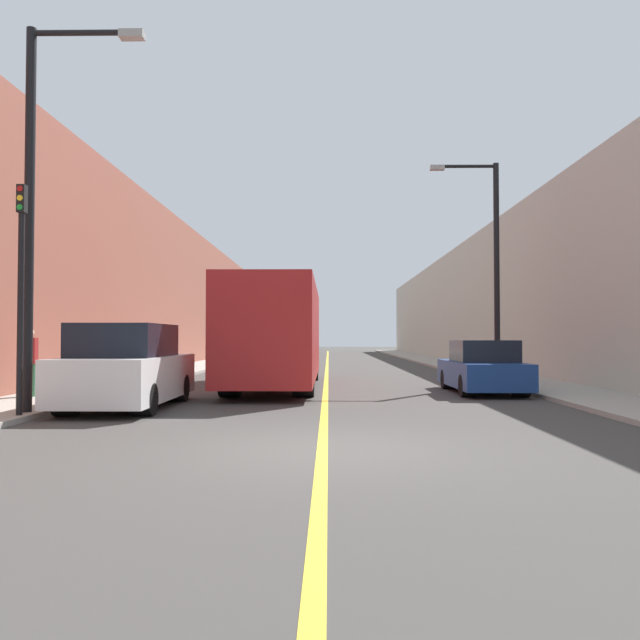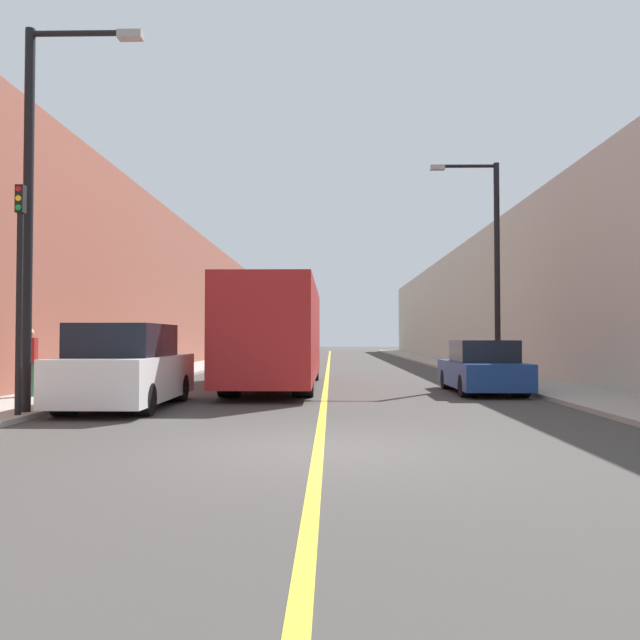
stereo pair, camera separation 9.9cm
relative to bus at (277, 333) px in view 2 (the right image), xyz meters
The scene contains 13 objects.
ground_plane 11.51m from the bus, 81.96° to the right, with size 200.00×200.00×0.00m, color #3F3D3A.
sidewalk_left 19.57m from the bus, 106.07° to the left, with size 2.54×72.00×0.11m, color #9E998E.
sidewalk_right 20.67m from the bus, 65.40° to the left, with size 2.54×72.00×0.11m, color #9E998E.
building_row_left 20.78m from the bus, 114.83° to the left, with size 4.00×72.00×8.31m, color brown.
building_row_right 22.25m from the bus, 57.68° to the left, with size 4.00×72.00×7.42m, color #B7B2A3.
road_center_line 18.88m from the bus, 85.14° to the left, with size 0.16×72.00×0.01m, color gold.
bus is the anchor object (origin of this frame).
parked_suv_left 6.81m from the bus, 115.75° to the right, with size 2.04×4.76×1.93m.
car_right_near 6.59m from the bus, 18.00° to the right, with size 1.85×4.38×1.54m.
street_lamp_left 9.28m from the bus, 118.56° to the right, with size 2.42×0.24×7.86m.
street_lamp_right 8.05m from the bus, 12.42° to the left, with size 2.42×0.24×7.67m.
traffic_light 9.37m from the bus, 117.58° to the right, with size 0.16×0.18×4.50m.
pedestrian 7.51m from the bus, 143.12° to the right, with size 0.38×0.24×1.74m.
Camera 2 is at (0.19, -9.05, 1.62)m, focal length 35.00 mm.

